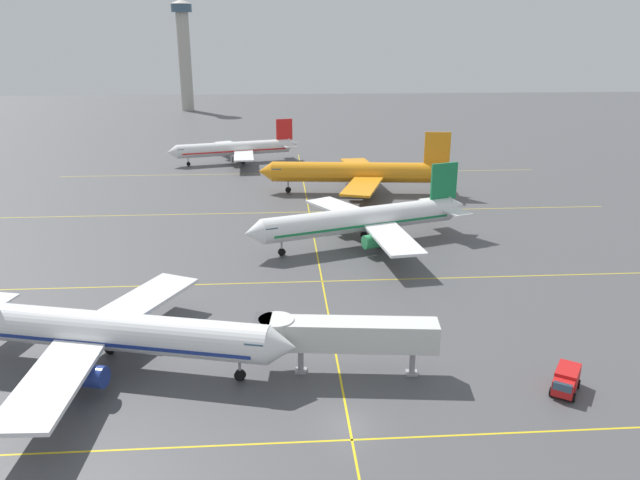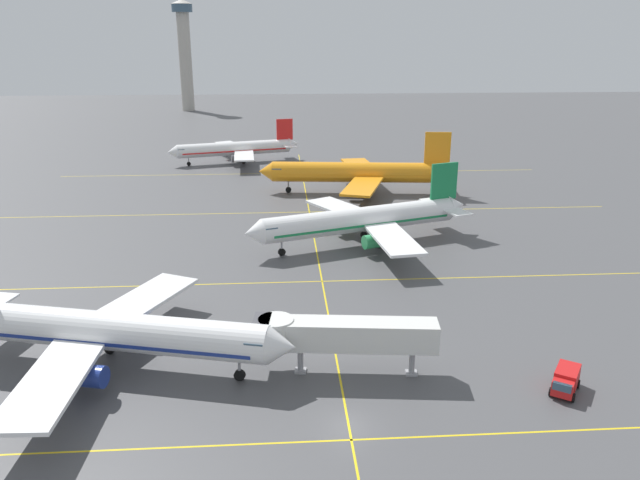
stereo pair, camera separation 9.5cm
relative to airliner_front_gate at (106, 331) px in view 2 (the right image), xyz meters
name	(u,v)px [view 2 (the right image)]	position (x,y,z in m)	size (l,w,h in m)	color
ground_plane	(349,425)	(22.18, -10.83, -3.91)	(600.00, 600.00, 0.00)	#4C4C4F
airliner_front_gate	(106,331)	(0.00, 0.00, 0.00)	(36.44, 31.02, 11.45)	white
airliner_second_row	(363,220)	(29.58, 35.12, 0.06)	(36.42, 31.17, 11.64)	white
airliner_third_row	(359,173)	(33.04, 66.96, 0.40)	(40.66, 34.86, 12.63)	orange
airliner_far_left_stand	(236,149)	(6.02, 100.50, -0.34)	(33.21, 28.29, 10.46)	white
taxiway_markings	(315,241)	(22.18, 37.11, -3.91)	(111.02, 146.47, 0.01)	yellow
service_truck_red_van	(566,380)	(42.39, -7.13, -2.73)	(3.85, 4.43, 2.10)	red
jet_bridge	(331,334)	(21.45, -2.38, 0.14)	(17.52, 4.67, 5.58)	silver
control_tower	(185,48)	(-21.48, 215.20, 21.59)	(8.82, 8.82, 44.61)	#ADA89E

